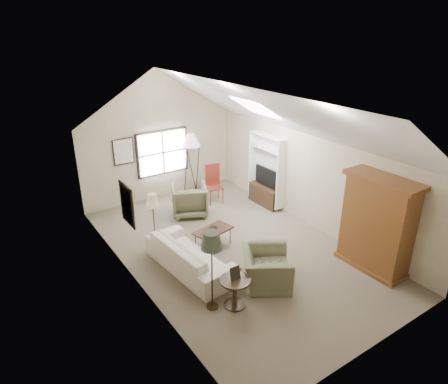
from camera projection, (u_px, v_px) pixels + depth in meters
room_shell at (234, 122)px, 8.64m from camera, size 5.01×8.01×4.00m
window at (163, 152)px, 12.41m from camera, size 1.72×0.08×1.42m
skylight at (256, 107)px, 9.99m from camera, size 0.80×1.20×0.52m
wall_art at (125, 176)px, 9.74m from camera, size 1.97×3.71×0.88m
armoire at (377, 224)px, 8.77m from camera, size 0.60×1.50×2.20m
tv_alcove at (267, 169)px, 11.88m from camera, size 0.32×1.30×2.10m
media_console at (265, 195)px, 12.20m from camera, size 0.34×1.18×0.60m
tv_panel at (266, 177)px, 11.96m from camera, size 0.05×0.90×0.55m
sofa at (190, 255)px, 8.98m from camera, size 1.15×2.51×0.71m
armchair_near at (266, 268)px, 8.51m from camera, size 1.46×1.50×0.74m
armchair_far at (189, 200)px, 11.53m from camera, size 1.30×1.31×0.91m
coffee_table at (213, 238)px, 9.90m from camera, size 1.06×0.74×0.49m
bowl at (213, 229)px, 9.79m from camera, size 0.28×0.28×0.06m
side_table at (235, 292)px, 7.84m from camera, size 0.66×0.66×0.61m
side_chair at (215, 184)px, 12.26m from camera, size 0.57×0.57×1.19m
tripod_lamp at (192, 163)px, 12.83m from camera, size 0.65×0.65×2.02m
dark_lamp at (212, 271)px, 7.57m from camera, size 0.44×0.44×1.70m
tan_lamp at (154, 222)px, 9.58m from camera, size 0.33×0.33×1.53m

